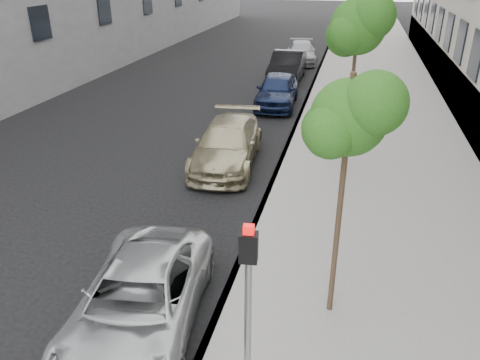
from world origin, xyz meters
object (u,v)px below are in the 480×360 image
at_px(tree_near, 351,118).
at_px(suv, 227,144).
at_px(minivan, 139,301).
at_px(sedan_blue, 277,90).
at_px(sedan_black, 287,66).
at_px(signal_pole, 248,295).
at_px(tree_far, 359,27).
at_px(tree_mid, 359,26).
at_px(sedan_rear, 301,52).

bearing_deg(tree_near, suv, 119.82).
xyz_separation_m(tree_near, minivan, (-3.33, -1.17, -3.26)).
xyz_separation_m(sedan_blue, sedan_black, (-0.28, 5.13, 0.05)).
xyz_separation_m(signal_pole, sedan_blue, (-2.21, 15.91, -1.25)).
relative_size(tree_far, suv, 0.91).
xyz_separation_m(tree_mid, signal_pole, (-1.12, -8.70, -2.49)).
bearing_deg(sedan_black, tree_near, -79.55).
distance_m(tree_far, signal_pole, 15.34).
bearing_deg(tree_far, minivan, -103.21).
height_order(tree_near, minivan, tree_near).
relative_size(tree_mid, suv, 1.10).
xyz_separation_m(tree_mid, suv, (-3.78, 0.10, -3.78)).
bearing_deg(sedan_blue, sedan_rear, 87.80).
height_order(signal_pole, minivan, signal_pole).
relative_size(signal_pole, sedan_black, 0.62).
distance_m(tree_mid, sedan_black, 13.38).
xyz_separation_m(tree_far, sedan_rear, (-3.45, 11.07, -3.04)).
bearing_deg(tree_far, sedan_rear, 107.30).
xyz_separation_m(tree_far, sedan_black, (-3.61, 5.84, -2.91)).
bearing_deg(tree_near, sedan_black, 100.84).
xyz_separation_m(signal_pole, sedan_rear, (-2.33, 26.27, -1.33)).
bearing_deg(tree_near, sedan_rear, 98.15).
height_order(sedan_black, sedan_rear, sedan_black).
bearing_deg(tree_mid, tree_far, 90.00).
xyz_separation_m(tree_mid, sedan_black, (-3.61, 12.34, -3.69)).
height_order(tree_mid, sedan_rear, tree_mid).
xyz_separation_m(suv, sedan_blue, (0.46, 7.11, 0.05)).
bearing_deg(tree_far, sedan_black, 121.70).
xyz_separation_m(sedan_black, sedan_rear, (0.16, 5.23, -0.13)).
xyz_separation_m(tree_near, suv, (-3.78, 6.60, -3.20)).
relative_size(signal_pole, sedan_rear, 0.65).
distance_m(tree_mid, sedan_rear, 18.31).
distance_m(tree_near, sedan_rear, 24.53).
height_order(tree_mid, sedan_black, tree_mid).
xyz_separation_m(sedan_blue, sedan_rear, (-0.12, 10.36, -0.08)).
bearing_deg(minivan, tree_mid, 59.23).
bearing_deg(minivan, sedan_black, 83.48).
distance_m(tree_near, suv, 8.26).
distance_m(sedan_black, sedan_rear, 5.23).
bearing_deg(sedan_blue, tree_mid, -68.11).
relative_size(tree_far, sedan_blue, 1.01).
bearing_deg(sedan_rear, sedan_blue, -96.75).
distance_m(tree_far, sedan_blue, 4.51).
relative_size(suv, sedan_rear, 1.06).
height_order(tree_near, signal_pole, tree_near).
distance_m(tree_far, sedan_black, 7.46).
bearing_deg(suv, tree_near, -65.11).
xyz_separation_m(signal_pole, minivan, (-2.21, 1.03, -1.36)).
height_order(tree_near, suv, tree_near).
distance_m(suv, sedan_black, 12.24).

